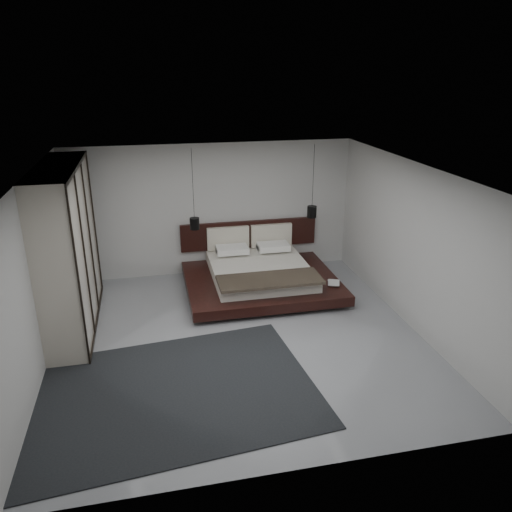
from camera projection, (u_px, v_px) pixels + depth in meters
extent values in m
plane|color=gray|center=(239.00, 338.00, 8.34)|extent=(6.00, 6.00, 0.00)
plane|color=white|center=(237.00, 172.00, 7.33)|extent=(6.00, 6.00, 0.00)
plane|color=#BABAB8|center=(212.00, 210.00, 10.57)|extent=(6.00, 0.00, 6.00)
plane|color=#BABAB8|center=(291.00, 365.00, 5.10)|extent=(6.00, 0.00, 6.00)
plane|color=#BABAB8|center=(35.00, 276.00, 7.23)|extent=(0.00, 6.00, 6.00)
plane|color=#BABAB8|center=(412.00, 246.00, 8.44)|extent=(0.00, 6.00, 6.00)
cube|color=black|center=(63.00, 231.00, 9.51)|extent=(0.05, 0.90, 2.60)
cube|color=black|center=(261.00, 289.00, 10.07)|extent=(2.35, 1.92, 0.09)
cube|color=black|center=(261.00, 282.00, 10.02)|extent=(2.99, 2.45, 0.19)
cube|color=silver|center=(260.00, 270.00, 10.07)|extent=(1.92, 2.13, 0.23)
cube|color=black|center=(270.00, 280.00, 9.26)|extent=(1.94, 0.75, 0.05)
cube|color=white|center=(231.00, 250.00, 10.67)|extent=(0.66, 0.43, 0.13)
cube|color=white|center=(272.00, 247.00, 10.85)|extent=(0.66, 0.43, 0.13)
cube|color=white|center=(232.00, 250.00, 10.51)|extent=(0.66, 0.43, 0.13)
cube|color=white|center=(273.00, 246.00, 10.69)|extent=(0.66, 0.43, 0.13)
cube|color=black|center=(249.00, 234.00, 10.90)|extent=(2.99, 0.08, 0.60)
cube|color=beige|center=(228.00, 238.00, 10.73)|extent=(0.91, 0.10, 0.50)
cube|color=beige|center=(271.00, 235.00, 10.93)|extent=(0.91, 0.10, 0.50)
imported|color=#99724C|center=(329.00, 283.00, 9.74)|extent=(0.24, 0.29, 0.02)
imported|color=#99724C|center=(328.00, 282.00, 9.70)|extent=(0.31, 0.36, 0.02)
cylinder|color=black|center=(193.00, 184.00, 9.67)|extent=(0.01, 0.01, 1.37)
cylinder|color=black|center=(195.00, 224.00, 9.96)|extent=(0.19, 0.19, 0.23)
cylinder|color=#FFE0B2|center=(195.00, 228.00, 10.00)|extent=(0.14, 0.14, 0.01)
cylinder|color=black|center=(313.00, 176.00, 10.14)|extent=(0.01, 0.01, 1.28)
cylinder|color=black|center=(312.00, 212.00, 10.42)|extent=(0.20, 0.20, 0.24)
cylinder|color=#FFE0B2|center=(312.00, 217.00, 10.45)|extent=(0.15, 0.15, 0.01)
cube|color=beige|center=(67.00, 249.00, 8.31)|extent=(0.65, 2.80, 2.80)
cube|color=black|center=(77.00, 166.00, 7.89)|extent=(0.03, 2.80, 0.06)
cube|color=black|center=(97.00, 320.00, 8.87)|extent=(0.03, 2.80, 0.06)
cube|color=black|center=(79.00, 280.00, 7.10)|extent=(0.03, 0.05, 2.80)
cube|color=black|center=(85.00, 257.00, 7.95)|extent=(0.03, 0.05, 2.80)
cube|color=black|center=(90.00, 239.00, 8.80)|extent=(0.03, 0.05, 2.80)
cube|color=black|center=(95.00, 224.00, 9.66)|extent=(0.03, 0.05, 2.80)
cube|color=black|center=(171.00, 393.00, 6.93)|extent=(4.21, 3.19, 0.02)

